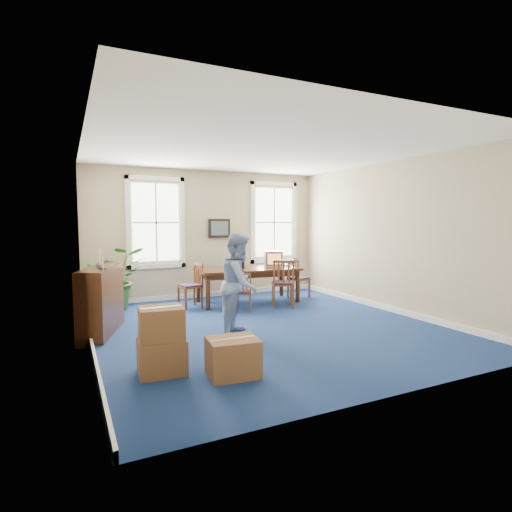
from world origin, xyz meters
name	(u,v)px	position (x,y,z in m)	size (l,w,h in m)	color
floor	(265,326)	(0.00, 0.00, 0.00)	(6.50, 6.50, 0.00)	navy
ceiling	(265,150)	(0.00, 0.00, 3.20)	(6.50, 6.50, 0.00)	white
wall_back	(208,234)	(0.00, 3.25, 1.60)	(6.50, 6.50, 0.00)	tan
wall_front	(401,252)	(0.00, -3.25, 1.60)	(6.50, 6.50, 0.00)	tan
wall_left	(86,244)	(-3.00, 0.00, 1.60)	(6.50, 6.50, 0.00)	tan
wall_right	(390,237)	(3.00, 0.00, 1.60)	(6.50, 6.50, 0.00)	tan
baseboard_back	(209,294)	(0.00, 3.22, 0.06)	(6.00, 0.04, 0.12)	white
baseboard_left	(92,344)	(-2.97, 0.00, 0.06)	(0.04, 6.50, 0.12)	white
baseboard_right	(387,308)	(2.97, 0.00, 0.06)	(0.04, 6.50, 0.12)	white
window_left	(156,223)	(-1.30, 3.23, 1.90)	(1.40, 0.12, 2.20)	white
window_right	(274,222)	(1.90, 3.23, 1.90)	(1.40, 0.12, 2.20)	white
wall_picture	(219,228)	(0.30, 3.20, 1.75)	(0.58, 0.06, 0.48)	black
conference_table	(248,285)	(0.62, 2.14, 0.41)	(2.41, 1.09, 0.82)	#41200F
crt_tv	(273,259)	(1.33, 2.20, 1.01)	(0.42, 0.46, 0.38)	#B7B7BC
game_console	(286,265)	(1.66, 2.14, 0.84)	(0.15, 0.19, 0.05)	white
equipment_bag	(236,264)	(0.35, 2.20, 0.91)	(0.38, 0.25, 0.19)	black
chair_near_left	(243,292)	(0.13, 1.32, 0.42)	(0.38, 0.38, 0.84)	brown
chair_near_right	(283,283)	(1.11, 1.32, 0.54)	(0.49, 0.49, 1.09)	brown
chair_end_left	(190,286)	(-0.80, 2.14, 0.50)	(0.45, 0.45, 1.00)	brown
chair_end_right	(299,278)	(2.04, 2.14, 0.49)	(0.44, 0.44, 0.98)	brown
man	(239,284)	(-0.60, -0.20, 0.86)	(0.85, 0.65, 1.73)	#829ECF
credenza	(101,299)	(-2.75, 0.85, 0.59)	(0.43, 1.51, 1.19)	#41200F
brochure_rack	(101,256)	(-2.73, 0.85, 1.34)	(0.12, 0.71, 0.31)	#99999E
potted_plant	(115,278)	(-2.33, 2.66, 0.69)	(1.24, 1.08, 1.38)	#234E1E
cardboard_boxes	(177,334)	(-1.99, -1.37, 0.45)	(1.58, 1.58, 0.90)	brown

